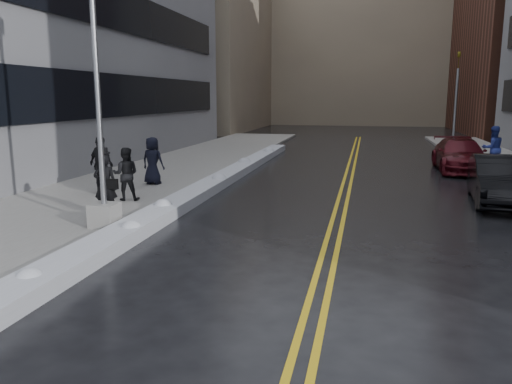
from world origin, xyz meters
The scene contains 16 objects.
ground centered at (0.00, 0.00, 0.00)m, with size 160.00×160.00×0.00m, color black.
sidewalk_west centered at (-5.75, 10.00, 0.07)m, with size 5.50×50.00×0.15m, color gray.
lane_line_left centered at (2.35, 10.00, 0.00)m, with size 0.12×50.00×0.01m, color gold.
lane_line_right centered at (2.65, 10.00, 0.00)m, with size 0.12×50.00×0.01m, color gold.
snow_ridge centered at (-2.45, 8.00, 0.17)m, with size 0.90×30.00×0.34m, color silver.
building_west_far centered at (-15.50, 44.00, 9.00)m, with size 14.00×22.00×18.00m, color gray.
building_far centered at (2.00, 60.00, 11.00)m, with size 36.00×16.00×22.00m, color gray.
lamppost centered at (-3.30, 2.00, 2.53)m, with size 0.65×0.65×7.62m.
traffic_signal centered at (8.50, 24.00, 3.40)m, with size 0.16×0.20×6.00m.
pedestrian_fedora centered at (-3.76, 2.93, 1.04)m, with size 0.65×0.43×1.78m, color black.
pedestrian_b centered at (-4.30, 5.19, 1.00)m, with size 0.83×0.65×1.71m, color black.
pedestrian_c centered at (-4.71, 8.20, 1.05)m, with size 0.88×0.57×1.80m, color black.
pedestrian_d centered at (-5.76, 6.26, 1.13)m, with size 1.15×0.48×1.97m, color black.
pedestrian_east centered at (8.79, 14.92, 1.15)m, with size 0.98×0.76×2.01m, color navy.
car_black centered at (7.50, 7.93, 0.78)m, with size 1.65×4.74×1.56m, color black.
car_maroon centered at (7.50, 15.40, 0.75)m, with size 2.11×5.20×1.51m, color #450B12.
Camera 1 is at (3.21, -9.34, 3.44)m, focal length 35.00 mm.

